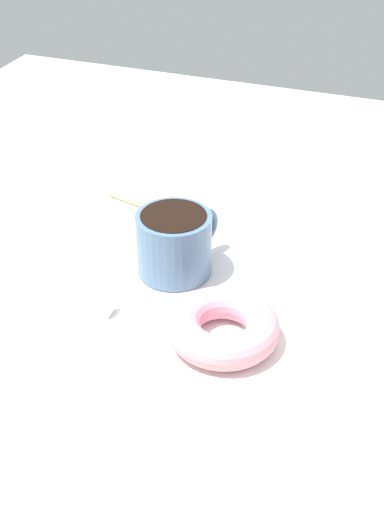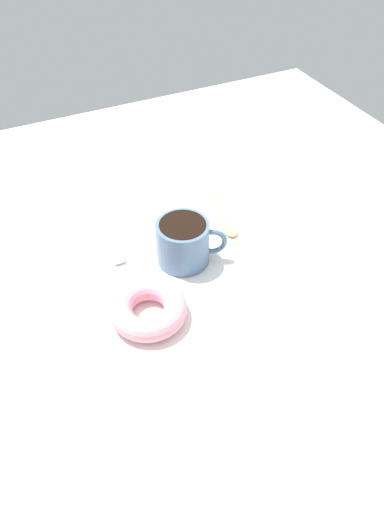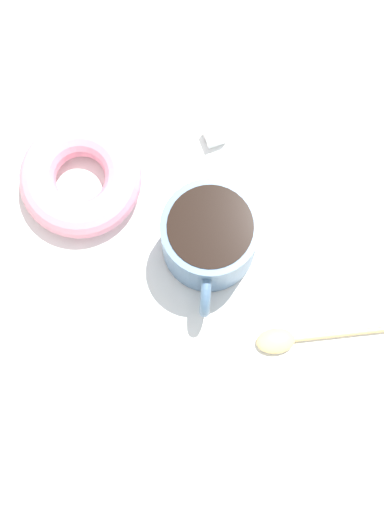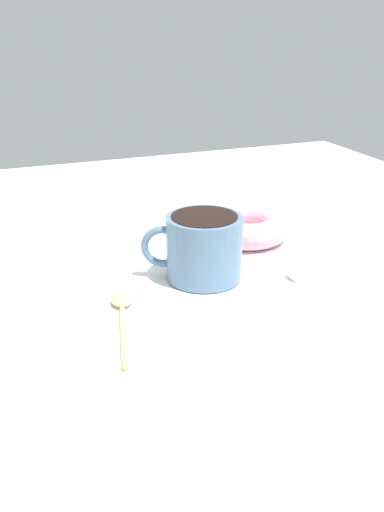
{
  "view_description": "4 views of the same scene",
  "coord_description": "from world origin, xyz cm",
  "views": [
    {
      "loc": [
        66.96,
        24.43,
        49.16
      ],
      "look_at": [
        2.18,
        0.53,
        2.3
      ],
      "focal_mm": 50.0,
      "sensor_mm": 36.0,
      "label": 1
    },
    {
      "loc": [
        27.99,
        54.59,
        58.34
      ],
      "look_at": [
        2.18,
        0.53,
        2.3
      ],
      "focal_mm": 35.0,
      "sensor_mm": 36.0,
      "label": 2
    },
    {
      "loc": [
        -14.33,
        6.5,
        79.47
      ],
      "look_at": [
        2.18,
        0.53,
        2.3
      ],
      "focal_mm": 60.0,
      "sensor_mm": 36.0,
      "label": 3
    },
    {
      "loc": [
        -20.36,
        -57.42,
        29.05
      ],
      "look_at": [
        2.18,
        0.53,
        2.3
      ],
      "focal_mm": 40.0,
      "sensor_mm": 36.0,
      "label": 4
    }
  ],
  "objects": [
    {
      "name": "ground_plane",
      "position": [
        0.0,
        0.0,
        -1.0
      ],
      "size": [
        120.0,
        120.0,
        2.0
      ],
      "primitive_type": "cube",
      "color": "beige"
    },
    {
      "name": "napkin",
      "position": [
        2.18,
        0.53,
        0.15
      ],
      "size": [
        34.79,
        34.79,
        0.3
      ],
      "primitive_type": "cube",
      "rotation": [
        0.0,
        0.0,
        0.03
      ],
      "color": "white",
      "rests_on": "ground_plane"
    },
    {
      "name": "coffee_cup",
      "position": [
        2.76,
        -1.36,
        4.23
      ],
      "size": [
        11.32,
        8.81,
        7.58
      ],
      "color": "slate",
      "rests_on": "napkin"
    },
    {
      "name": "donut",
      "position": [
        12.92,
        7.91,
        2.06
      ],
      "size": [
        11.7,
        11.7,
        3.53
      ],
      "primitive_type": "torus",
      "color": "pink",
      "rests_on": "napkin"
    },
    {
      "name": "spoon",
      "position": [
        -8.22,
        -6.27,
        0.7
      ],
      "size": [
        4.85,
        14.47,
        0.9
      ],
      "color": "#D8B772",
      "rests_on": "napkin"
    },
    {
      "name": "sugar_cube",
      "position": [
        13.05,
        -5.72,
        1.19
      ],
      "size": [
        1.79,
        1.79,
        1.79
      ],
      "primitive_type": "cube",
      "color": "white",
      "rests_on": "napkin"
    }
  ]
}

